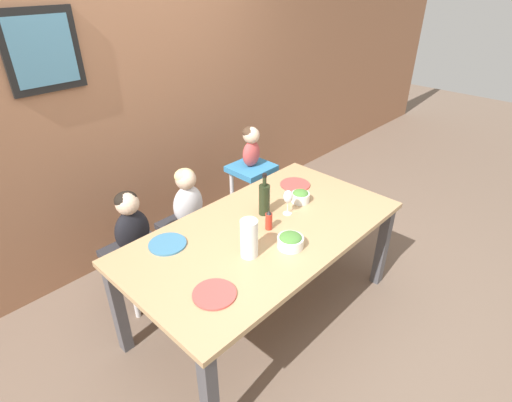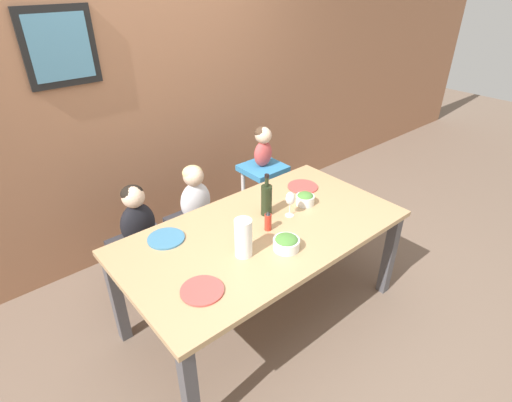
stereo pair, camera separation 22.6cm
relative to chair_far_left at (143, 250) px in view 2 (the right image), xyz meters
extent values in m
plane|color=#705B4C|center=(0.51, -0.76, -0.37)|extent=(14.00, 14.00, 0.00)
cube|color=#9E6B4C|center=(0.51, 0.58, 0.98)|extent=(10.00, 0.06, 2.70)
cube|color=black|center=(-0.09, 0.54, 1.36)|extent=(0.46, 0.02, 0.50)
cube|color=teal|center=(-0.09, 0.53, 1.36)|extent=(0.38, 0.00, 0.41)
cube|color=tan|center=(0.51, -0.76, 0.33)|extent=(1.84, 0.99, 0.03)
cube|color=#4C4C51|center=(-0.35, -1.20, -0.03)|extent=(0.07, 0.07, 0.69)
cube|color=#4C4C51|center=(1.38, -1.20, -0.03)|extent=(0.07, 0.07, 0.69)
cube|color=#4C4C51|center=(-0.35, -0.33, -0.03)|extent=(0.07, 0.07, 0.69)
cube|color=#4C4C51|center=(1.38, -0.33, -0.03)|extent=(0.07, 0.07, 0.69)
cylinder|color=silver|center=(-0.15, -0.15, -0.18)|extent=(0.04, 0.04, 0.39)
cylinder|color=silver|center=(0.15, -0.15, -0.18)|extent=(0.04, 0.04, 0.39)
cylinder|color=silver|center=(-0.15, 0.15, -0.18)|extent=(0.04, 0.04, 0.39)
cylinder|color=silver|center=(0.15, 0.15, -0.18)|extent=(0.04, 0.04, 0.39)
cube|color=#2D2D33|center=(0.00, 0.00, 0.04)|extent=(0.41, 0.39, 0.05)
cylinder|color=silver|center=(0.34, -0.15, -0.18)|extent=(0.04, 0.04, 0.39)
cylinder|color=silver|center=(0.63, -0.15, -0.18)|extent=(0.04, 0.04, 0.39)
cylinder|color=silver|center=(0.34, 0.15, -0.18)|extent=(0.04, 0.04, 0.39)
cylinder|color=silver|center=(0.63, 0.15, -0.18)|extent=(0.04, 0.04, 0.39)
cube|color=#2D2D33|center=(0.48, 0.00, 0.04)|extent=(0.41, 0.39, 0.05)
cylinder|color=silver|center=(1.05, -0.12, -0.05)|extent=(0.04, 0.04, 0.64)
cylinder|color=silver|center=(1.30, -0.12, -0.05)|extent=(0.04, 0.04, 0.64)
cylinder|color=silver|center=(1.05, 0.12, -0.05)|extent=(0.04, 0.04, 0.64)
cylinder|color=silver|center=(1.30, 0.12, -0.05)|extent=(0.04, 0.04, 0.64)
cube|color=teal|center=(1.18, 0.00, 0.30)|extent=(0.35, 0.33, 0.05)
ellipsoid|color=black|center=(0.00, 0.00, 0.23)|extent=(0.25, 0.16, 0.32)
sphere|color=beige|center=(0.00, 0.00, 0.45)|extent=(0.16, 0.16, 0.16)
ellipsoid|color=black|center=(0.00, 0.01, 0.48)|extent=(0.15, 0.15, 0.11)
ellipsoid|color=silver|center=(0.48, 0.00, 0.23)|extent=(0.25, 0.16, 0.32)
sphere|color=beige|center=(0.48, 0.00, 0.45)|extent=(0.16, 0.16, 0.16)
ellipsoid|color=#DBC684|center=(0.48, 0.01, 0.48)|extent=(0.15, 0.15, 0.11)
ellipsoid|color=#C64C4C|center=(1.18, 0.00, 0.44)|extent=(0.18, 0.11, 0.23)
sphere|color=beige|center=(1.18, 0.00, 0.60)|extent=(0.14, 0.14, 0.14)
ellipsoid|color=#473323|center=(1.18, 0.01, 0.62)|extent=(0.14, 0.13, 0.10)
cylinder|color=#232D19|center=(0.65, -0.63, 0.46)|extent=(0.08, 0.08, 0.21)
cylinder|color=#232D19|center=(0.65, -0.63, 0.61)|extent=(0.03, 0.03, 0.09)
cylinder|color=black|center=(0.65, -0.63, 0.64)|extent=(0.03, 0.03, 0.02)
cylinder|color=white|center=(0.26, -0.88, 0.47)|extent=(0.10, 0.10, 0.24)
cylinder|color=white|center=(0.76, -0.75, 0.35)|extent=(0.06, 0.06, 0.00)
cylinder|color=white|center=(0.76, -0.75, 0.40)|extent=(0.01, 0.01, 0.08)
ellipsoid|color=white|center=(0.76, -0.75, 0.49)|extent=(0.06, 0.06, 0.09)
cylinder|color=white|center=(0.49, -1.00, 0.39)|extent=(0.16, 0.16, 0.07)
ellipsoid|color=#4C8438|center=(0.49, -1.00, 0.42)|extent=(0.14, 0.14, 0.05)
cylinder|color=white|center=(0.95, -0.71, 0.39)|extent=(0.13, 0.13, 0.07)
ellipsoid|color=#4C8438|center=(0.95, -0.71, 0.42)|extent=(0.11, 0.11, 0.05)
cylinder|color=#D14C47|center=(-0.10, -0.98, 0.36)|extent=(0.23, 0.23, 0.01)
cylinder|color=teal|center=(-0.01, -0.45, 0.36)|extent=(0.23, 0.23, 0.01)
cylinder|color=#D14C47|center=(1.12, -0.53, 0.36)|extent=(0.23, 0.23, 0.01)
cylinder|color=red|center=(0.54, -0.78, 0.41)|extent=(0.05, 0.05, 0.11)
cone|color=black|center=(0.54, -0.78, 0.48)|extent=(0.04, 0.04, 0.02)
camera|label=1|loc=(-1.05, -2.18, 1.81)|focal=28.00mm
camera|label=2|loc=(-0.89, -2.34, 1.81)|focal=28.00mm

